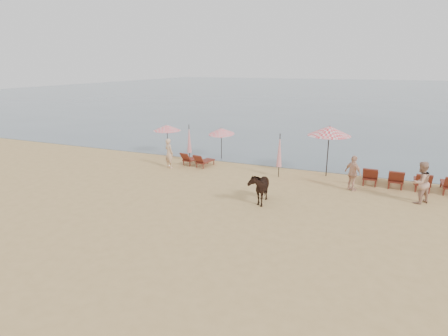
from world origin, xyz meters
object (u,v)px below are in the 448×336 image
Objects in this scene: umbrella_open_left_a at (167,128)px; umbrella_closed_left at (189,139)px; umbrella_open_left_b at (221,131)px; umbrella_open_right at (329,131)px; umbrella_closed_right at (279,151)px; beachgoer_left at (169,153)px; lounger_cluster_left at (197,159)px; lounger_cluster_right at (409,180)px; beachgoer_right_b at (353,173)px; cow at (259,187)px; beachgoer_right_a at (421,183)px.

umbrella_open_left_a is 2.33m from umbrella_closed_left.
umbrella_open_left_b is 0.76× the size of umbrella_open_right.
beachgoer_left is at bearing -174.55° from umbrella_closed_right.
lounger_cluster_left is at bearing -118.39° from beachgoer_left.
lounger_cluster_right is 1.84× the size of umbrella_closed_left.
umbrella_open_left_a is (-14.51, 1.51, 1.39)m from lounger_cluster_right.
umbrella_open_right is at bearing -12.61° from beachgoer_right_b.
umbrella_open_right is 8.44m from umbrella_closed_left.
cow is (6.20, -5.21, -0.72)m from umbrella_closed_left.
umbrella_open_right is 1.19× the size of umbrella_closed_left.
cow is at bearing -40.05° from umbrella_closed_left.
beachgoer_right_b is at bearing -43.15° from umbrella_open_left_b.
beachgoer_right_b is at bearing 33.78° from cow.
umbrella_open_left_a is 0.75× the size of umbrella_open_right.
umbrella_closed_left is 6.13m from umbrella_closed_right.
umbrella_open_right is at bearing 16.18° from lounger_cluster_left.
cow is at bearing -76.36° from umbrella_open_left_b.
umbrella_closed_left reaches higher than beachgoer_right_b.
umbrella_open_left_b is at bearing -64.46° from beachgoer_right_a.
umbrella_open_right is 1.16× the size of umbrella_closed_right.
umbrella_open_left_a is 15.24m from beachgoer_right_a.
cow is 0.90× the size of beachgoer_right_a.
umbrella_closed_left is at bearing 29.45° from beachgoer_right_b.
umbrella_closed_right is at bearing -173.74° from lounger_cluster_right.
umbrella_open_right reaches higher than umbrella_closed_right.
umbrella_closed_right reaches higher than umbrella_open_left_b.
beachgoer_right_a is (0.30, -1.96, 0.47)m from lounger_cluster_right.
umbrella_closed_left is (-0.89, 0.78, 1.04)m from lounger_cluster_left.
umbrella_closed_left is 1.38× the size of cow.
umbrella_closed_right is at bearing -57.09° from beachgoer_right_a.
lounger_cluster_left is 0.96× the size of beachgoer_right_a.
beachgoer_right_a is at bearing -12.47° from umbrella_open_left_a.
beachgoer_left is 13.15m from beachgoer_right_a.
lounger_cluster_left is at bearing 132.17° from cow.
lounger_cluster_right is at bearing -150.11° from beachgoer_left.
beachgoer_right_b reaches higher than lounger_cluster_left.
umbrella_closed_left reaches higher than lounger_cluster_left.
cow is at bearing -35.56° from umbrella_open_left_a.
umbrella_open_left_b is 8.95m from beachgoer_right_b.
lounger_cluster_left is 7.82m from umbrella_open_right.
umbrella_closed_left is 1.35× the size of beachgoer_right_b.
umbrella_closed_left is at bearing -78.57° from beachgoer_left.
beachgoer_right_a reaches higher than cow.
umbrella_closed_right is (-6.38, -0.52, 1.00)m from lounger_cluster_right.
umbrella_closed_left is at bearing -56.42° from beachgoer_right_a.
umbrella_open_right reaches higher than umbrella_closed_left.
umbrella_closed_right is (5.13, -0.36, 1.08)m from lounger_cluster_left.
umbrella_closed_left reaches higher than lounger_cluster_right.
umbrella_closed_right is 6.49m from beachgoer_left.
umbrella_closed_right is 3.97m from beachgoer_right_b.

